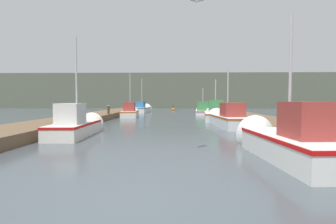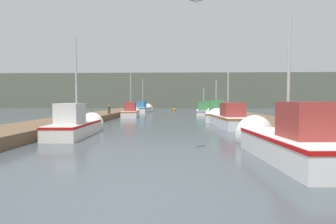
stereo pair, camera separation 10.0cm
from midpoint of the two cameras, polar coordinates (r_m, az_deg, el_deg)
The scene contains 16 objects.
ground_plane at distance 4.10m, azimuth -7.80°, elevation -21.00°, with size 200.00×200.00×0.00m.
dock_left at distance 20.94m, azimuth -17.54°, elevation -1.38°, with size 2.94×40.00×0.46m.
dock_right at distance 20.55m, azimuth 17.98°, elevation -1.46°, with size 2.94×40.00×0.46m.
distant_shore_ridge at distance 61.00m, azimuth 1.32°, elevation 4.44°, with size 120.00×16.00×7.19m.
fishing_boat_0 at distance 8.25m, azimuth 24.34°, elevation -5.69°, with size 1.79×5.12×4.38m.
fishing_boat_1 at distance 13.02m, azimuth -18.91°, elevation -2.68°, with size 1.53×4.91×4.87m.
fishing_boat_2 at distance 17.15m, azimuth 12.87°, elevation -1.36°, with size 1.90×6.15×3.99m.
fishing_boat_3 at distance 21.72m, azimuth 10.47°, elevation -0.53°, with size 2.08×4.93×3.77m.
fishing_boat_4 at distance 25.85m, azimuth -7.92°, elevation -0.06°, with size 1.70×4.70×4.60m.
fishing_boat_5 at distance 30.04m, azimuth 7.85°, elevation 0.26°, with size 2.01×5.80×3.55m.
fishing_boat_6 at distance 35.33m, azimuth -5.28°, elevation 0.66°, with size 2.14×5.98×4.94m.
mooring_piling_0 at distance 19.28m, azimuth 14.78°, elevation -0.49°, with size 0.34×0.34×1.25m.
mooring_piling_1 at distance 22.72m, azimuth -12.58°, elevation -0.08°, with size 0.23×0.23×1.19m.
mooring_piling_2 at distance 40.14m, azimuth 8.04°, elevation 1.00°, with size 0.31×0.31×1.06m.
channel_buoy at distance 41.59m, azimuth 1.49°, elevation 0.55°, with size 0.53×0.53×1.03m.
seagull_1 at distance 11.83m, azimuth 6.45°, elevation 22.91°, with size 0.55×0.29×0.12m.
Camera 2 is at (0.69, -3.70, 1.64)m, focal length 28.00 mm.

